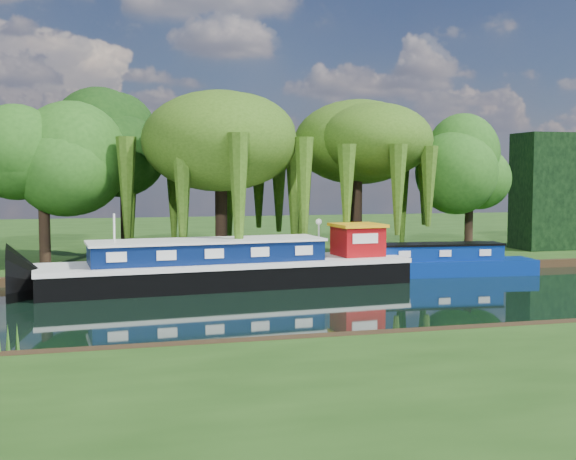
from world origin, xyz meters
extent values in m
plane|color=black|center=(0.00, 0.00, 0.00)|extent=(120.00, 120.00, 0.00)
cube|color=#1C3B10|center=(0.00, 34.00, 0.23)|extent=(120.00, 52.00, 0.45)
cube|color=black|center=(-5.78, 5.55, 0.46)|extent=(18.60, 5.54, 1.22)
cube|color=silver|center=(-5.78, 5.55, 1.17)|extent=(18.70, 5.63, 0.22)
cube|color=#071642|center=(-6.80, 5.46, 1.78)|extent=(11.56, 3.84, 0.97)
cube|color=silver|center=(-6.80, 5.46, 2.32)|extent=(11.78, 4.06, 0.12)
cube|color=maroon|center=(1.32, 6.12, 2.06)|extent=(2.41, 2.41, 1.53)
cube|color=orange|center=(1.32, 6.12, 2.90)|extent=(2.69, 2.69, 0.16)
cylinder|color=silver|center=(-11.27, 5.10, 2.51)|extent=(0.10, 0.10, 2.44)
cube|color=navy|center=(5.13, 6.62, 0.36)|extent=(13.32, 3.27, 0.99)
cube|color=navy|center=(5.13, 6.62, 1.27)|extent=(9.33, 2.40, 0.82)
cube|color=black|center=(5.13, 6.62, 1.74)|extent=(9.45, 2.52, 0.11)
cube|color=silver|center=(1.62, 6.06, 1.31)|extent=(0.66, 0.11, 0.35)
cube|color=silver|center=(3.92, 5.87, 1.31)|extent=(0.66, 0.11, 0.35)
cube|color=silver|center=(6.22, 5.68, 1.31)|extent=(0.66, 0.11, 0.35)
cube|color=silver|center=(8.52, 5.49, 1.31)|extent=(0.66, 0.11, 0.35)
cylinder|color=black|center=(-5.16, 11.18, 3.26)|extent=(0.73, 0.73, 5.62)
ellipsoid|color=#2A4B10|center=(-5.16, 11.18, 7.31)|extent=(7.84, 7.84, 5.07)
cylinder|color=black|center=(3.36, 11.96, 3.13)|extent=(0.76, 0.76, 5.35)
ellipsoid|color=#2A4B10|center=(3.36, 11.96, 6.99)|extent=(7.31, 7.31, 4.72)
cylinder|color=black|center=(-14.87, 11.66, 3.82)|extent=(0.68, 0.68, 6.74)
ellipsoid|color=#1E4B12|center=(-14.87, 11.66, 6.57)|extent=(5.51, 5.51, 5.51)
cylinder|color=black|center=(-10.37, 15.54, 4.06)|extent=(0.72, 0.72, 7.22)
ellipsoid|color=black|center=(-10.37, 15.54, 7.01)|extent=(5.77, 5.77, 5.77)
cylinder|color=black|center=(11.34, 12.53, 3.41)|extent=(0.58, 0.58, 5.92)
ellipsoid|color=#1E4B12|center=(11.34, 12.53, 5.83)|extent=(4.74, 4.74, 4.74)
cube|color=black|center=(19.00, 14.00, 4.45)|extent=(6.00, 3.00, 8.00)
cylinder|color=silver|center=(0.50, 10.50, 1.55)|extent=(0.10, 0.10, 2.20)
sphere|color=white|center=(0.50, 10.50, 2.83)|extent=(0.36, 0.36, 0.36)
cylinder|color=silver|center=(-10.00, 8.40, 0.95)|extent=(0.16, 0.16, 1.00)
cylinder|color=silver|center=(-4.00, 8.40, 0.95)|extent=(0.16, 0.16, 1.00)
cylinder|color=silver|center=(3.00, 8.40, 0.95)|extent=(0.16, 0.16, 1.00)
cylinder|color=silver|center=(9.00, 8.40, 0.95)|extent=(0.16, 0.16, 1.00)
camera|label=1|loc=(-11.86, -29.84, 5.50)|focal=45.00mm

